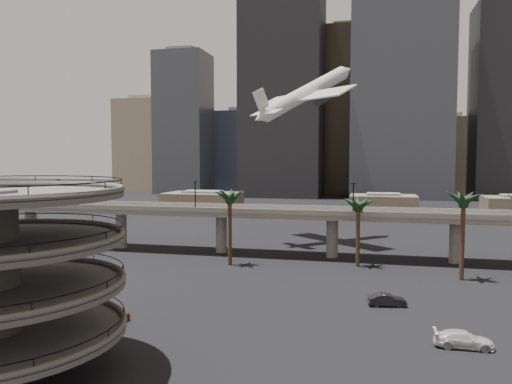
% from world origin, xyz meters
% --- Properties ---
extents(ground, '(700.00, 700.00, 0.00)m').
position_xyz_m(ground, '(0.00, 0.00, 0.00)').
color(ground, black).
rests_on(ground, ground).
extents(overpass, '(130.00, 9.30, 14.70)m').
position_xyz_m(overpass, '(0.00, 55.00, 7.34)').
color(overpass, slate).
rests_on(overpass, ground).
extents(palm_trees, '(54.40, 18.40, 14.00)m').
position_xyz_m(palm_trees, '(21.48, 47.47, 11.30)').
color(palm_trees, '#482F1F').
rests_on(palm_trees, ground).
extents(low_buildings, '(135.00, 27.50, 6.80)m').
position_xyz_m(low_buildings, '(6.89, 142.30, 2.86)').
color(low_buildings, brown).
rests_on(low_buildings, ground).
extents(skyline, '(269.00, 86.00, 115.44)m').
position_xyz_m(skyline, '(15.11, 217.09, 42.19)').
color(skyline, '#85755C').
rests_on(skyline, ground).
extents(airborne_jet, '(23.94, 24.27, 16.32)m').
position_xyz_m(airborne_jet, '(3.35, 72.78, 33.22)').
color(airborne_jet, silver).
rests_on(airborne_jet, ground).
extents(car_a, '(4.73, 2.37, 1.55)m').
position_xyz_m(car_a, '(-11.19, 12.20, 0.77)').
color(car_a, maroon).
rests_on(car_a, ground).
extents(car_b, '(5.02, 2.49, 1.58)m').
position_xyz_m(car_b, '(20.44, 25.20, 0.79)').
color(car_b, black).
rests_on(car_b, ground).
extents(car_c, '(5.76, 2.41, 1.66)m').
position_xyz_m(car_c, '(27.55, 12.57, 0.83)').
color(car_c, silver).
rests_on(car_c, ground).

